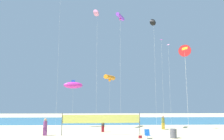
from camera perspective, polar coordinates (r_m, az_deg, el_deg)
name	(u,v)px	position (r m, az deg, el deg)	size (l,w,h in m)	color
ocean_band	(100,120)	(46.28, -3.05, -12.83)	(120.00, 20.00, 0.01)	teal
beachgoer_plum_shirt	(45,126)	(25.70, -16.85, -13.72)	(0.42, 0.42, 1.83)	#7A3872
beachgoer_olive_shirt	(163,122)	(31.35, 13.03, -12.90)	(0.41, 0.41, 1.80)	gold
beachgoer_charcoal_shirt	(103,125)	(27.67, -2.37, -13.94)	(0.36, 0.36, 1.59)	maroon
folding_beach_chair	(147,134)	(22.99, 9.09, -15.91)	(0.52, 0.65, 0.89)	#1959B2
trash_barrel	(173,133)	(23.78, 15.53, -15.48)	(0.66, 0.66, 0.91)	#595960
volleyball_net	(101,120)	(25.02, -2.76, -12.69)	(8.63, 0.50, 2.40)	#4C4C51
beach_handbag	(140,137)	(23.09, 7.30, -16.74)	(0.34, 0.17, 0.27)	maroon
kite_yellow_diamond	(184,49)	(25.61, 18.17, 5.18)	(0.83, 0.84, 9.61)	silver
kite_black_delta	(154,22)	(30.52, 10.69, 12.07)	(1.01, 0.71, 14.62)	silver
kite_orange_tube	(110,78)	(32.23, -0.61, -1.95)	(1.73, 2.36, 7.50)	silver
kite_red_delta	(185,51)	(30.50, 18.28, 4.68)	(1.57, 1.02, 11.01)	silver
kite_pink_delta	(97,13)	(29.36, -3.84, 14.56)	(1.02, 0.94, 15.47)	silver
kite_magenta_diamond	(161,45)	(37.95, 12.64, 6.21)	(0.42, 0.43, 14.09)	silver
kite_pink_diamond	(168,48)	(31.61, 14.31, 5.57)	(0.59, 0.59, 11.61)	silver
kite_violet_tube	(120,17)	(32.13, 2.12, 13.50)	(1.38, 2.19, 15.82)	silver
kite_magenta_inflatable	(73,85)	(33.56, -9.98, -3.87)	(2.93, 1.48, 6.88)	silver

